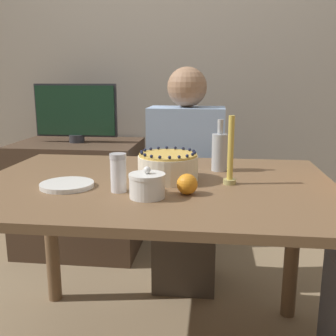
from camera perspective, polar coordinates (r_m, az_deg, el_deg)
name	(u,v)px	position (r m, az deg, el deg)	size (l,w,h in m)	color
wall_behind	(185,57)	(2.82, 2.41, 15.76)	(8.00, 0.05, 2.60)	#ADA393
dining_table	(154,213)	(1.51, -2.00, -6.53)	(1.33, 0.95, 0.78)	brown
cake	(168,167)	(1.48, 0.00, 0.15)	(0.23, 0.23, 0.11)	#EFE5CC
sugar_bowl	(147,185)	(1.27, -3.04, -2.52)	(0.12, 0.12, 0.10)	white
sugar_shaker	(118,172)	(1.34, -7.22, -0.65)	(0.06, 0.06, 0.13)	white
plate_stack	(67,185)	(1.44, -14.44, -2.39)	(0.19, 0.19, 0.02)	white
candle	(230,157)	(1.44, 9.04, 1.58)	(0.05, 0.05, 0.25)	tan
bottle	(220,151)	(1.64, 7.50, 2.42)	(0.07, 0.07, 0.21)	#B2B7BC
orange_fruit_0	(187,184)	(1.30, 2.79, -2.35)	(0.07, 0.07, 0.07)	orange
person_man_blue_shirt	(186,194)	(2.18, 2.61, -3.85)	(0.40, 0.34, 1.22)	#473D33
side_cabinet	(80,196)	(2.75, -12.67, -4.02)	(0.81, 0.56, 0.74)	#4C3828
tv_monitor	(76,112)	(2.65, -13.25, 7.91)	(0.55, 0.10, 0.38)	#2D2D33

